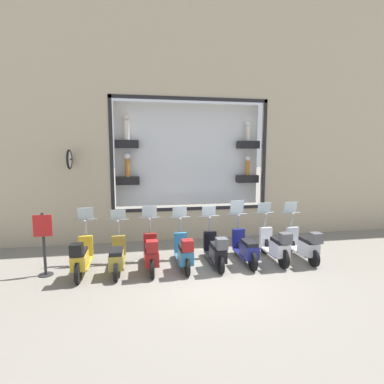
% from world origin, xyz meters
% --- Properties ---
extents(ground_plane, '(120.00, 120.00, 0.00)m').
position_xyz_m(ground_plane, '(0.00, 0.00, 0.00)').
color(ground_plane, gray).
extents(building_facade, '(1.24, 36.00, 10.57)m').
position_xyz_m(building_facade, '(3.60, 0.00, 5.40)').
color(building_facade, tan).
rests_on(building_facade, ground_plane).
extents(scooter_silver_0, '(1.79, 0.61, 1.59)m').
position_xyz_m(scooter_silver_0, '(0.64, -2.85, 0.46)').
color(scooter_silver_0, black).
rests_on(scooter_silver_0, ground_plane).
extents(scooter_white_1, '(1.81, 0.60, 1.59)m').
position_xyz_m(scooter_white_1, '(0.65, -1.96, 0.48)').
color(scooter_white_1, black).
rests_on(scooter_white_1, ground_plane).
extents(scooter_navy_2, '(1.80, 0.60, 1.68)m').
position_xyz_m(scooter_navy_2, '(0.71, -1.08, 0.44)').
color(scooter_navy_2, black).
rests_on(scooter_navy_2, ground_plane).
extents(scooter_black_3, '(1.79, 0.60, 1.54)m').
position_xyz_m(scooter_black_3, '(0.63, -0.20, 0.46)').
color(scooter_black_3, black).
rests_on(scooter_black_3, ground_plane).
extents(scooter_teal_4, '(1.79, 0.60, 1.56)m').
position_xyz_m(scooter_teal_4, '(0.64, 0.68, 0.46)').
color(scooter_teal_4, black).
rests_on(scooter_teal_4, ground_plane).
extents(scooter_red_5, '(1.80, 0.60, 1.61)m').
position_xyz_m(scooter_red_5, '(0.64, 1.56, 0.47)').
color(scooter_red_5, black).
rests_on(scooter_red_5, ground_plane).
extents(scooter_olive_6, '(1.79, 0.61, 1.52)m').
position_xyz_m(scooter_olive_6, '(0.70, 2.44, 0.41)').
color(scooter_olive_6, black).
rests_on(scooter_olive_6, ground_plane).
extents(scooter_yellow_7, '(1.81, 0.61, 1.60)m').
position_xyz_m(scooter_yellow_7, '(0.65, 3.33, 0.48)').
color(scooter_yellow_7, black).
rests_on(scooter_yellow_7, ground_plane).
extents(shop_sign_post, '(0.36, 0.45, 1.62)m').
position_xyz_m(shop_sign_post, '(0.81, 4.24, 0.87)').
color(shop_sign_post, '#232326').
rests_on(shop_sign_post, ground_plane).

